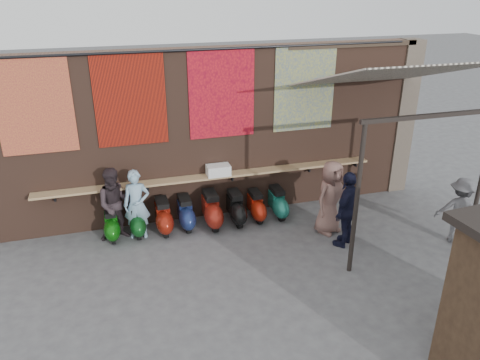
{
  "coord_description": "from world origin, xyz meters",
  "views": [
    {
      "loc": [
        -2.2,
        -7.53,
        5.39
      ],
      "look_at": [
        0.35,
        1.2,
        1.43
      ],
      "focal_mm": 35.0,
      "sensor_mm": 36.0,
      "label": 1
    }
  ],
  "objects_px": {
    "scooter_stool_4": "(212,210)",
    "scooter_stool_7": "(278,203)",
    "diner_left": "(137,205)",
    "shopper_tan": "(330,197)",
    "scooter_stool_1": "(137,221)",
    "scooter_stool_0": "(112,225)",
    "shopper_grey": "(460,210)",
    "shelf_box": "(218,170)",
    "scooter_stool_5": "(236,208)",
    "scooter_stool_3": "(186,213)",
    "scooter_stool_6": "(256,206)",
    "shopper_navy": "(347,209)",
    "scooter_stool_2": "(163,217)",
    "diner_right": "(116,204)"
  },
  "relations": [
    {
      "from": "scooter_stool_0",
      "to": "scooter_stool_7",
      "type": "bearing_deg",
      "value": -0.65
    },
    {
      "from": "scooter_stool_5",
      "to": "shopper_navy",
      "type": "distance_m",
      "value": 2.62
    },
    {
      "from": "scooter_stool_0",
      "to": "diner_right",
      "type": "relative_size",
      "value": 0.43
    },
    {
      "from": "scooter_stool_5",
      "to": "diner_right",
      "type": "relative_size",
      "value": 0.48
    },
    {
      "from": "scooter_stool_0",
      "to": "scooter_stool_7",
      "type": "height_order",
      "value": "scooter_stool_7"
    },
    {
      "from": "shelf_box",
      "to": "scooter_stool_5",
      "type": "bearing_deg",
      "value": -47.29
    },
    {
      "from": "scooter_stool_0",
      "to": "shopper_tan",
      "type": "height_order",
      "value": "shopper_tan"
    },
    {
      "from": "scooter_stool_0",
      "to": "scooter_stool_7",
      "type": "xyz_separation_m",
      "value": [
        3.92,
        -0.04,
        0.02
      ]
    },
    {
      "from": "shelf_box",
      "to": "diner_right",
      "type": "bearing_deg",
      "value": -172.84
    },
    {
      "from": "scooter_stool_2",
      "to": "scooter_stool_4",
      "type": "bearing_deg",
      "value": -2.44
    },
    {
      "from": "scooter_stool_5",
      "to": "scooter_stool_6",
      "type": "relative_size",
      "value": 1.09
    },
    {
      "from": "scooter_stool_7",
      "to": "diner_left",
      "type": "distance_m",
      "value": 3.36
    },
    {
      "from": "scooter_stool_3",
      "to": "scooter_stool_6",
      "type": "relative_size",
      "value": 1.07
    },
    {
      "from": "scooter_stool_0",
      "to": "diner_left",
      "type": "relative_size",
      "value": 0.45
    },
    {
      "from": "shopper_grey",
      "to": "shelf_box",
      "type": "bearing_deg",
      "value": 11.48
    },
    {
      "from": "scooter_stool_2",
      "to": "shopper_navy",
      "type": "height_order",
      "value": "shopper_navy"
    },
    {
      "from": "scooter_stool_3",
      "to": "shopper_tan",
      "type": "bearing_deg",
      "value": -19.18
    },
    {
      "from": "scooter_stool_0",
      "to": "scooter_stool_7",
      "type": "distance_m",
      "value": 3.92
    },
    {
      "from": "diner_right",
      "to": "scooter_stool_1",
      "type": "bearing_deg",
      "value": 1.34
    },
    {
      "from": "scooter_stool_1",
      "to": "scooter_stool_7",
      "type": "distance_m",
      "value": 3.36
    },
    {
      "from": "scooter_stool_4",
      "to": "shopper_navy",
      "type": "distance_m",
      "value": 3.09
    },
    {
      "from": "shelf_box",
      "to": "scooter_stool_2",
      "type": "xyz_separation_m",
      "value": [
        -1.38,
        -0.3,
        -0.87
      ]
    },
    {
      "from": "scooter_stool_4",
      "to": "scooter_stool_5",
      "type": "xyz_separation_m",
      "value": [
        0.59,
        -0.0,
        -0.03
      ]
    },
    {
      "from": "shelf_box",
      "to": "scooter_stool_1",
      "type": "bearing_deg",
      "value": -172.51
    },
    {
      "from": "scooter_stool_5",
      "to": "shopper_tan",
      "type": "distance_m",
      "value": 2.22
    },
    {
      "from": "scooter_stool_5",
      "to": "shopper_tan",
      "type": "bearing_deg",
      "value": -27.23
    },
    {
      "from": "scooter_stool_3",
      "to": "scooter_stool_5",
      "type": "distance_m",
      "value": 1.18
    },
    {
      "from": "shelf_box",
      "to": "shopper_navy",
      "type": "xyz_separation_m",
      "value": [
        2.34,
        -1.96,
        -0.39
      ]
    },
    {
      "from": "scooter_stool_4",
      "to": "shopper_navy",
      "type": "relative_size",
      "value": 0.51
    },
    {
      "from": "shelf_box",
      "to": "shopper_tan",
      "type": "relative_size",
      "value": 0.32
    },
    {
      "from": "diner_left",
      "to": "shopper_tan",
      "type": "height_order",
      "value": "shopper_tan"
    },
    {
      "from": "shelf_box",
      "to": "scooter_stool_2",
      "type": "distance_m",
      "value": 1.66
    },
    {
      "from": "shopper_tan",
      "to": "shelf_box",
      "type": "bearing_deg",
      "value": 123.83
    },
    {
      "from": "scooter_stool_4",
      "to": "scooter_stool_7",
      "type": "distance_m",
      "value": 1.65
    },
    {
      "from": "scooter_stool_5",
      "to": "scooter_stool_3",
      "type": "bearing_deg",
      "value": 175.64
    },
    {
      "from": "scooter_stool_0",
      "to": "scooter_stool_1",
      "type": "bearing_deg",
      "value": 2.15
    },
    {
      "from": "scooter_stool_1",
      "to": "scooter_stool_6",
      "type": "distance_m",
      "value": 2.81
    },
    {
      "from": "diner_left",
      "to": "shopper_tan",
      "type": "relative_size",
      "value": 0.93
    },
    {
      "from": "scooter_stool_0",
      "to": "scooter_stool_1",
      "type": "xyz_separation_m",
      "value": [
        0.56,
        0.02,
        0.0
      ]
    },
    {
      "from": "shopper_navy",
      "to": "scooter_stool_2",
      "type": "bearing_deg",
      "value": -62.03
    },
    {
      "from": "scooter_stool_1",
      "to": "diner_left",
      "type": "bearing_deg",
      "value": -76.2
    },
    {
      "from": "scooter_stool_1",
      "to": "scooter_stool_7",
      "type": "height_order",
      "value": "scooter_stool_7"
    },
    {
      "from": "scooter_stool_3",
      "to": "scooter_stool_5",
      "type": "bearing_deg",
      "value": -4.36
    },
    {
      "from": "shelf_box",
      "to": "shopper_grey",
      "type": "bearing_deg",
      "value": -27.9
    },
    {
      "from": "shopper_grey",
      "to": "scooter_stool_5",
      "type": "bearing_deg",
      "value": 13.31
    },
    {
      "from": "shelf_box",
      "to": "diner_right",
      "type": "xyz_separation_m",
      "value": [
        -2.39,
        -0.3,
        -0.41
      ]
    },
    {
      "from": "diner_left",
      "to": "shopper_tan",
      "type": "bearing_deg",
      "value": -3.91
    },
    {
      "from": "scooter_stool_1",
      "to": "shopper_grey",
      "type": "xyz_separation_m",
      "value": [
        6.72,
        -2.26,
        0.41
      ]
    },
    {
      "from": "scooter_stool_1",
      "to": "scooter_stool_2",
      "type": "height_order",
      "value": "scooter_stool_2"
    },
    {
      "from": "scooter_stool_1",
      "to": "scooter_stool_5",
      "type": "height_order",
      "value": "scooter_stool_5"
    }
  ]
}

